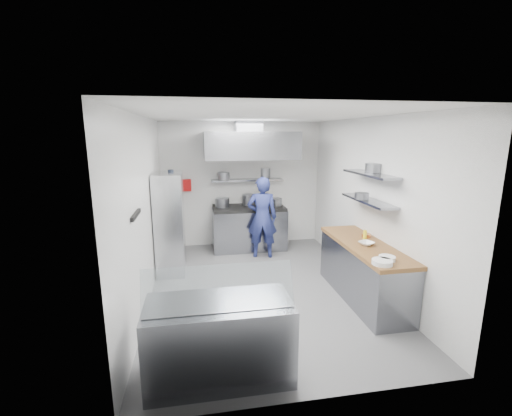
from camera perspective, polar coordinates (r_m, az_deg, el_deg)
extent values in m
plane|color=#525255|center=(5.88, 1.03, -13.23)|extent=(5.00, 5.00, 0.00)
plane|color=silver|center=(5.32, 1.15, 15.14)|extent=(5.00, 5.00, 0.00)
cube|color=white|center=(7.86, -2.38, 3.96)|extent=(3.60, 2.80, 0.02)
cube|color=white|center=(3.11, 9.99, -9.26)|extent=(3.60, 2.80, 0.02)
cube|color=white|center=(5.39, -18.04, -0.47)|extent=(2.80, 5.00, 0.02)
cube|color=white|center=(6.03, 18.13, 0.82)|extent=(2.80, 5.00, 0.02)
cube|color=gray|center=(7.69, -1.19, -3.47)|extent=(1.60, 0.80, 0.90)
cube|color=black|center=(7.57, -1.20, 0.03)|extent=(1.57, 0.78, 0.06)
cylinder|color=slate|center=(7.53, -5.65, 0.92)|extent=(0.31, 0.31, 0.20)
cylinder|color=slate|center=(7.71, -1.16, 1.40)|extent=(0.31, 0.31, 0.24)
cylinder|color=slate|center=(7.68, 3.30, 1.03)|extent=(0.28, 0.28, 0.16)
cube|color=gray|center=(7.70, -1.50, 4.70)|extent=(1.60, 0.30, 0.04)
cylinder|color=slate|center=(7.48, -5.39, 5.28)|extent=(0.25, 0.25, 0.18)
cylinder|color=slate|center=(8.00, 1.49, 5.91)|extent=(0.28, 0.28, 0.22)
cube|color=gray|center=(7.23, -1.04, 10.41)|extent=(1.90, 1.15, 0.55)
cube|color=slate|center=(7.45, -1.33, 13.39)|extent=(0.55, 0.55, 0.24)
cube|color=red|center=(7.74, -11.56, 3.74)|extent=(0.22, 0.10, 0.26)
imported|color=navy|center=(7.05, 1.03, -1.59)|extent=(0.68, 0.50, 1.69)
cube|color=silver|center=(6.51, -14.14, -2.43)|extent=(0.50, 0.90, 1.85)
cube|color=white|center=(6.56, -14.07, -3.44)|extent=(0.15, 0.19, 0.17)
cube|color=yellow|center=(6.64, -14.17, 1.19)|extent=(0.14, 0.18, 0.16)
cylinder|color=black|center=(6.49, -14.01, 5.42)|extent=(0.11, 0.11, 0.18)
cube|color=black|center=(4.49, -19.40, -1.08)|extent=(0.04, 0.55, 0.05)
cube|color=gray|center=(5.65, 17.41, -10.27)|extent=(0.62, 2.00, 0.84)
cube|color=brown|center=(5.50, 17.71, -5.93)|extent=(0.65, 2.04, 0.06)
cylinder|color=white|center=(4.70, 20.30, -8.46)|extent=(0.26, 0.26, 0.06)
cylinder|color=white|center=(4.86, 21.00, -7.85)|extent=(0.21, 0.21, 0.06)
cylinder|color=#D27F3B|center=(5.80, 17.88, -4.38)|extent=(0.14, 0.14, 0.06)
cylinder|color=yellow|center=(5.55, 17.68, -4.46)|extent=(0.05, 0.05, 0.18)
imported|color=white|center=(5.40, 17.92, -5.64)|extent=(0.28, 0.28, 0.05)
cube|color=gray|center=(5.68, 18.17, 1.17)|extent=(0.30, 1.30, 0.04)
cube|color=gray|center=(5.62, 18.45, 5.38)|extent=(0.30, 1.30, 0.04)
cylinder|color=slate|center=(5.66, 17.20, 1.92)|extent=(0.22, 0.22, 0.10)
cylinder|color=slate|center=(5.71, 19.02, 6.35)|extent=(0.26, 0.26, 0.14)
cube|color=gray|center=(3.85, -6.07, -21.02)|extent=(1.50, 0.70, 0.85)
cube|color=silver|center=(3.43, -6.18, -13.06)|extent=(1.47, 0.19, 0.42)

